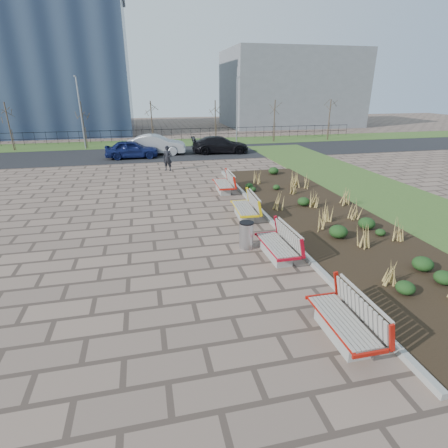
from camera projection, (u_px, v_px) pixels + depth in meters
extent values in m
plane|color=#725C4E|center=(193.00, 302.00, 9.01)|extent=(120.00, 120.00, 0.00)
cube|color=black|center=(322.00, 217.00, 14.83)|extent=(4.50, 18.00, 0.10)
cube|color=gray|center=(271.00, 221.00, 14.33)|extent=(0.16, 18.00, 0.15)
cube|color=#33511E|center=(418.00, 209.00, 15.82)|extent=(5.00, 38.00, 0.04)
cube|color=#33511E|center=(153.00, 143.00, 34.42)|extent=(80.00, 5.00, 0.04)
cube|color=black|center=(156.00, 154.00, 28.98)|extent=(80.00, 7.00, 0.02)
cylinder|color=#B2B2B7|center=(246.00, 236.00, 11.89)|extent=(0.48, 0.48, 0.94)
imported|color=black|center=(168.00, 158.00, 23.02)|extent=(0.69, 0.57, 1.63)
imported|color=#111A4D|center=(132.00, 149.00, 27.03)|extent=(4.03, 1.62, 1.37)
imported|color=#989B9F|center=(156.00, 145.00, 28.52)|extent=(4.95, 2.25, 1.57)
imported|color=black|center=(220.00, 145.00, 29.13)|extent=(4.90, 2.35, 1.38)
cube|color=slate|center=(290.00, 89.00, 49.44)|extent=(18.00, 12.00, 10.00)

